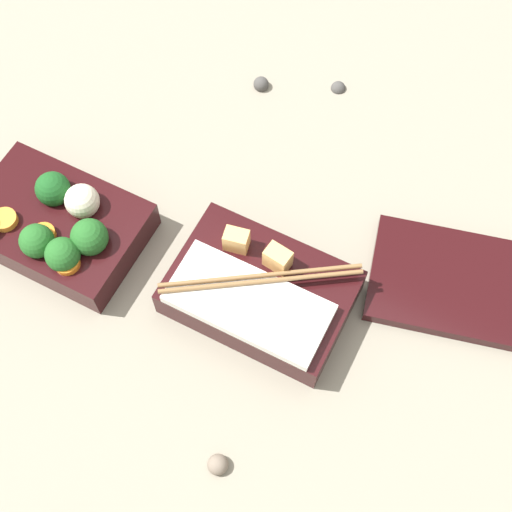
{
  "coord_description": "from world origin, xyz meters",
  "views": [
    {
      "loc": [
        0.27,
        -0.27,
        0.74
      ],
      "look_at": [
        0.11,
        0.04,
        0.04
      ],
      "focal_mm": 50.0,
      "sensor_mm": 36.0,
      "label": 1
    }
  ],
  "objects": [
    {
      "name": "ground_plane",
      "position": [
        0.0,
        0.0,
        0.0
      ],
      "size": [
        3.0,
        3.0,
        0.0
      ],
      "primitive_type": "plane",
      "color": "gray"
    },
    {
      "name": "bento_tray_vegetable",
      "position": [
        -0.12,
        -0.02,
        0.03
      ],
      "size": [
        0.19,
        0.14,
        0.07
      ],
      "color": "black",
      "rests_on": "ground_plane"
    },
    {
      "name": "bento_tray_rice",
      "position": [
        0.13,
        0.01,
        0.03
      ],
      "size": [
        0.19,
        0.13,
        0.07
      ],
      "color": "black",
      "rests_on": "ground_plane"
    },
    {
      "name": "bento_lid",
      "position": [
        0.32,
        0.13,
        0.01
      ],
      "size": [
        0.22,
        0.17,
        0.02
      ],
      "primitive_type": "cube",
      "rotation": [
        0.0,
        0.0,
        0.25
      ],
      "color": "black",
      "rests_on": "ground_plane"
    },
    {
      "name": "pebble_0",
      "position": [
        0.08,
        0.33,
        0.0
      ],
      "size": [
        0.02,
        0.02,
        0.02
      ],
      "primitive_type": "sphere",
      "color": "#474442",
      "rests_on": "ground_plane"
    },
    {
      "name": "pebble_1",
      "position": [
        -0.01,
        0.29,
        0.01
      ],
      "size": [
        0.02,
        0.02,
        0.02
      ],
      "primitive_type": "sphere",
      "color": "#474442",
      "rests_on": "ground_plane"
    },
    {
      "name": "pebble_3",
      "position": [
        0.17,
        -0.17,
        0.01
      ],
      "size": [
        0.02,
        0.02,
        0.02
      ],
      "primitive_type": "sphere",
      "color": "#7A6B5B",
      "rests_on": "ground_plane"
    }
  ]
}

